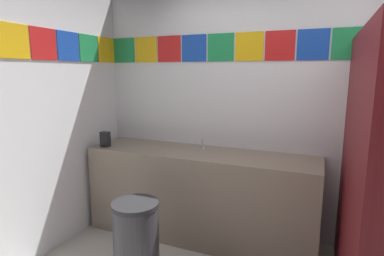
{
  "coord_description": "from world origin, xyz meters",
  "views": [
    {
      "loc": [
        0.26,
        -1.65,
        1.68
      ],
      "look_at": [
        -0.79,
        0.83,
        1.19
      ],
      "focal_mm": 29.14,
      "sensor_mm": 36.0,
      "label": 1
    }
  ],
  "objects": [
    {
      "name": "wall_back",
      "position": [
        0.0,
        1.47,
        1.26
      ],
      "size": [
        4.05,
        0.09,
        2.51
      ],
      "color": "silver",
      "rests_on": "ground_plane"
    },
    {
      "name": "wall_side",
      "position": [
        -2.07,
        -0.0,
        1.26
      ],
      "size": [
        0.09,
        2.87,
        2.51
      ],
      "color": "silver",
      "rests_on": "ground_plane"
    },
    {
      "name": "vanity_counter",
      "position": [
        -0.83,
        1.14,
        0.45
      ],
      "size": [
        2.29,
        0.59,
        0.9
      ],
      "color": "gray",
      "rests_on": "ground_plane"
    },
    {
      "name": "faucet_center",
      "position": [
        -0.83,
        1.23,
        0.95
      ],
      "size": [
        0.04,
        0.1,
        0.14
      ],
      "color": "silver",
      "rests_on": "vanity_counter"
    },
    {
      "name": "soap_dispenser",
      "position": [
        -1.84,
        0.96,
        0.97
      ],
      "size": [
        0.09,
        0.09,
        0.16
      ],
      "color": "black",
      "rests_on": "vanity_counter"
    },
    {
      "name": "trash_bin",
      "position": [
        -1.07,
        0.33,
        0.33
      ],
      "size": [
        0.38,
        0.38,
        0.65
      ],
      "color": "#333338",
      "rests_on": "ground_plane"
    }
  ]
}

